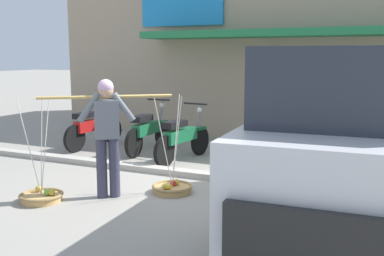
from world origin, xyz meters
name	(u,v)px	position (x,y,z in m)	size (l,w,h in m)	color
ground_plane	(169,187)	(0.00, 0.00, 0.00)	(90.00, 90.00, 0.00)	gray
sidewalk_curb	(188,173)	(0.00, 0.70, 0.05)	(20.00, 0.24, 0.10)	#AEA89C
fruit_vendor	(107,130)	(-0.57, -0.79, 0.98)	(1.51, 1.17, 1.70)	#38384C
fruit_basket_left_side	(42,196)	(-1.31, -1.36, 0.08)	(0.61, 0.61, 1.45)	tan
fruit_basket_right_side	(172,188)	(0.17, -0.23, 0.08)	(0.61, 0.61, 1.45)	tan
motorcycle_nearest_shop	(93,127)	(-2.94, 2.04, 0.45)	(0.54, 1.82, 1.09)	black
motorcycle_second_in_row	(148,131)	(-1.60, 2.13, 0.45)	(0.54, 1.82, 1.09)	black
motorcycle_third_in_row	(182,138)	(-0.59, 1.68, 0.45)	(0.54, 1.81, 1.09)	black
parked_truck	(349,130)	(2.63, -0.34, 1.13)	(2.35, 4.89, 2.10)	silver
storefront_building	(318,53)	(1.06, 6.86, 2.10)	(13.00, 6.00, 4.20)	tan
wooden_crate	(290,157)	(1.39, 2.18, 0.16)	(0.44, 0.36, 0.32)	olive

